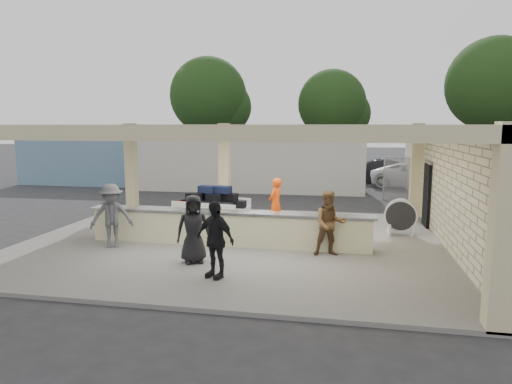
% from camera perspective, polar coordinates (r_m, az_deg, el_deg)
% --- Properties ---
extents(ground, '(120.00, 120.00, 0.00)m').
position_cam_1_polar(ground, '(13.61, -2.98, -6.48)').
color(ground, '#232426').
rests_on(ground, ground).
extents(pavilion, '(12.01, 10.00, 3.55)m').
position_cam_1_polar(pavilion, '(13.91, -1.51, -0.46)').
color(pavilion, '#63605C').
rests_on(pavilion, ground).
extents(baggage_counter, '(8.20, 0.58, 0.98)m').
position_cam_1_polar(baggage_counter, '(13.00, -3.54, -4.53)').
color(baggage_counter, beige).
rests_on(baggage_counter, pavilion).
extents(luggage_cart, '(2.50, 1.77, 1.35)m').
position_cam_1_polar(luggage_cart, '(15.56, -5.59, -1.51)').
color(luggage_cart, silver).
rests_on(luggage_cart, pavilion).
extents(drum_fan, '(1.04, 0.56, 1.12)m').
position_cam_1_polar(drum_fan, '(14.88, 17.65, -2.83)').
color(drum_fan, silver).
rests_on(drum_fan, pavilion).
extents(baggage_handler, '(0.54, 0.70, 1.69)m').
position_cam_1_polar(baggage_handler, '(14.88, 2.46, -1.46)').
color(baggage_handler, '#FA4E0D').
rests_on(baggage_handler, pavilion).
extents(passenger_a, '(0.88, 0.52, 1.70)m').
position_cam_1_polar(passenger_a, '(12.03, 9.19, -3.91)').
color(passenger_a, brown).
rests_on(passenger_a, pavilion).
extents(passenger_b, '(1.09, 0.76, 1.75)m').
position_cam_1_polar(passenger_b, '(10.23, -5.17, -5.90)').
color(passenger_b, black).
rests_on(passenger_b, pavilion).
extents(passenger_c, '(1.21, 0.90, 1.78)m').
position_cam_1_polar(passenger_c, '(13.28, -17.61, -2.85)').
color(passenger_c, '#47484C').
rests_on(passenger_c, pavilion).
extents(passenger_d, '(0.90, 0.65, 1.70)m').
position_cam_1_polar(passenger_d, '(11.39, -7.84, -4.59)').
color(passenger_d, black).
rests_on(passenger_d, pavilion).
extents(car_white_a, '(5.43, 3.73, 1.41)m').
position_cam_1_polar(car_white_a, '(26.64, 19.75, 1.93)').
color(car_white_a, white).
rests_on(car_white_a, ground).
extents(car_white_b, '(4.65, 2.61, 1.39)m').
position_cam_1_polar(car_white_b, '(26.82, 29.00, 1.38)').
color(car_white_b, white).
rests_on(car_white_b, ground).
extents(car_dark, '(4.39, 1.71, 1.44)m').
position_cam_1_polar(car_dark, '(28.59, 16.66, 2.51)').
color(car_dark, black).
rests_on(car_dark, ground).
extents(container_white, '(12.49, 2.77, 2.69)m').
position_cam_1_polar(container_white, '(24.36, -1.38, 3.37)').
color(container_white, beige).
rests_on(container_white, ground).
extents(container_blue, '(10.74, 2.60, 2.79)m').
position_cam_1_polar(container_blue, '(28.05, -17.57, 3.75)').
color(container_blue, '#698BA8').
rests_on(container_blue, ground).
extents(tree_left, '(6.60, 6.30, 9.00)m').
position_cam_1_polar(tree_left, '(38.54, -5.44, 11.52)').
color(tree_left, '#382619').
rests_on(tree_left, ground).
extents(tree_mid, '(6.00, 5.60, 8.00)m').
position_cam_1_polar(tree_mid, '(38.94, 9.95, 10.48)').
color(tree_mid, '#382619').
rests_on(tree_mid, ground).
extents(tree_right, '(7.20, 7.00, 10.00)m').
position_cam_1_polar(tree_right, '(39.59, 27.96, 11.41)').
color(tree_right, '#382619').
rests_on(tree_right, ground).
extents(adjacent_building, '(6.00, 8.00, 3.20)m').
position_cam_1_polar(adjacent_building, '(23.68, 26.49, 2.96)').
color(adjacent_building, beige).
rests_on(adjacent_building, ground).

